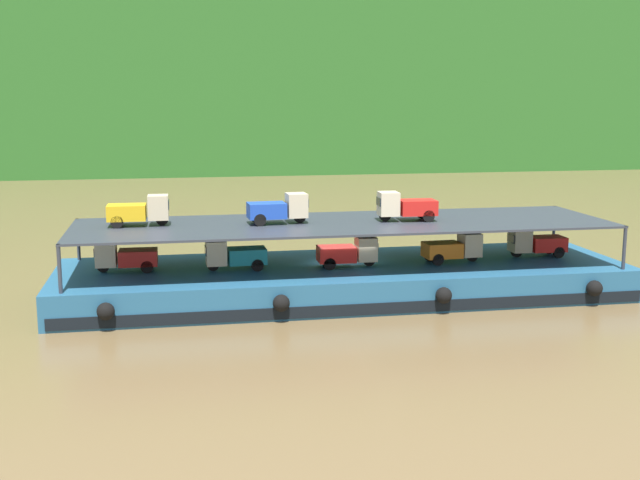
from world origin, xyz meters
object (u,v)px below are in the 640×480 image
(mini_truck_upper_mid, at_px, (279,209))
(mini_truck_upper_stern, at_px, (139,211))
(mini_truck_lower_stern, at_px, (125,256))
(cargo_barge, at_px, (343,280))
(mini_truck_lower_fore, at_px, (453,248))
(mini_truck_upper_fore, at_px, (406,206))
(mini_truck_lower_mid, at_px, (348,252))
(mini_truck_lower_aft, at_px, (235,255))
(mini_truck_lower_bow, at_px, (536,243))

(mini_truck_upper_mid, bearing_deg, mini_truck_upper_stern, 175.31)
(mini_truck_lower_stern, relative_size, mini_truck_upper_stern, 1.00)
(cargo_barge, height_order, mini_truck_lower_fore, mini_truck_lower_fore)
(mini_truck_upper_mid, distance_m, mini_truck_upper_fore, 5.98)
(mini_truck_upper_stern, bearing_deg, mini_truck_upper_mid, -4.69)
(mini_truck_lower_fore, relative_size, mini_truck_upper_mid, 1.00)
(mini_truck_lower_stern, bearing_deg, mini_truck_lower_mid, -5.05)
(mini_truck_lower_fore, bearing_deg, mini_truck_lower_stern, 176.97)
(mini_truck_upper_mid, bearing_deg, mini_truck_lower_aft, -168.47)
(mini_truck_upper_mid, bearing_deg, mini_truck_lower_fore, -4.69)
(mini_truck_lower_mid, relative_size, mini_truck_lower_bow, 1.00)
(mini_truck_lower_bow, xyz_separation_m, mini_truck_upper_stern, (-18.98, 0.59, 2.00))
(mini_truck_lower_stern, height_order, mini_truck_upper_fore, mini_truck_upper_fore)
(mini_truck_lower_aft, bearing_deg, mini_truck_lower_mid, -3.67)
(cargo_barge, xyz_separation_m, mini_truck_lower_bow, (9.70, 0.13, 1.44))
(cargo_barge, bearing_deg, mini_truck_upper_stern, 175.58)
(cargo_barge, bearing_deg, mini_truck_upper_fore, -1.22)
(cargo_barge, xyz_separation_m, mini_truck_lower_aft, (-5.11, -0.22, 1.44))
(mini_truck_lower_mid, distance_m, mini_truck_upper_stern, 9.67)
(mini_truck_lower_bow, distance_m, mini_truck_upper_fore, 7.04)
(mini_truck_lower_aft, distance_m, mini_truck_lower_mid, 5.21)
(mini_truck_lower_aft, bearing_deg, mini_truck_upper_mid, 11.53)
(cargo_barge, xyz_separation_m, mini_truck_upper_mid, (-3.02, 0.20, 3.44))
(mini_truck_lower_mid, relative_size, mini_truck_lower_fore, 0.99)
(mini_truck_upper_stern, bearing_deg, mini_truck_lower_aft, -12.68)
(mini_truck_lower_stern, xyz_separation_m, mini_truck_lower_aft, (4.85, -0.56, 0.00))
(mini_truck_lower_aft, distance_m, mini_truck_lower_fore, 10.32)
(mini_truck_upper_stern, distance_m, mini_truck_upper_mid, 6.28)
(mini_truck_lower_fore, bearing_deg, cargo_barge, 174.84)
(mini_truck_lower_aft, bearing_deg, mini_truck_upper_stern, 167.32)
(mini_truck_upper_fore, bearing_deg, mini_truck_lower_stern, 178.24)
(cargo_barge, relative_size, mini_truck_lower_bow, 9.55)
(mini_truck_lower_fore, height_order, mini_truck_upper_mid, mini_truck_upper_mid)
(mini_truck_upper_mid, bearing_deg, mini_truck_lower_mid, -13.70)
(mini_truck_lower_fore, height_order, mini_truck_upper_stern, mini_truck_upper_stern)
(cargo_barge, bearing_deg, mini_truck_lower_stern, 178.08)
(cargo_barge, xyz_separation_m, mini_truck_upper_stern, (-9.28, 0.72, 3.44))
(cargo_barge, height_order, mini_truck_lower_mid, mini_truck_lower_mid)
(mini_truck_lower_mid, bearing_deg, mini_truck_upper_stern, 172.27)
(mini_truck_lower_aft, xyz_separation_m, mini_truck_lower_mid, (5.20, -0.33, 0.00))
(mini_truck_lower_aft, relative_size, mini_truck_lower_mid, 1.00)
(cargo_barge, relative_size, mini_truck_lower_fore, 9.48)
(mini_truck_lower_stern, xyz_separation_m, mini_truck_lower_mid, (10.06, -0.89, 0.00))
(mini_truck_lower_mid, height_order, mini_truck_lower_bow, same)
(mini_truck_lower_stern, relative_size, mini_truck_upper_fore, 0.99)
(mini_truck_lower_mid, relative_size, mini_truck_upper_fore, 0.99)
(mini_truck_lower_stern, distance_m, mini_truck_lower_aft, 4.89)
(cargo_barge, distance_m, mini_truck_lower_stern, 10.07)
(mini_truck_lower_stern, height_order, mini_truck_lower_aft, same)
(mini_truck_lower_stern, distance_m, mini_truck_upper_stern, 2.15)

